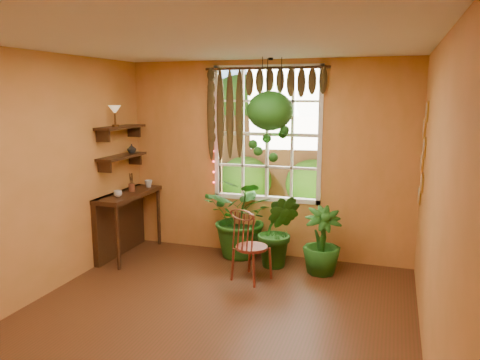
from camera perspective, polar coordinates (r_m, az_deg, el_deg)
The scene contains 23 objects.
floor at distance 4.82m, azimuth -4.28°, elevation -17.34°, with size 4.50×4.50×0.00m, color #542918.
ceiling at distance 4.29m, azimuth -4.79°, elevation 16.52°, with size 4.50×4.50×0.00m, color silver.
wall_back at distance 6.46m, azimuth 3.24°, elevation 2.47°, with size 4.00×4.00×0.00m, color #DD904B.
wall_left at distance 5.44m, azimuth -24.32°, elevation 0.06°, with size 4.50×4.50×0.00m, color #DD904B.
wall_right at distance 4.04m, azimuth 22.67°, elevation -3.15°, with size 4.50×4.50×0.00m, color #DD904B.
window at distance 6.45m, azimuth 3.34°, elevation 5.59°, with size 1.52×0.10×1.86m.
valance_vine at distance 6.33m, azimuth 2.36°, elevation 10.73°, with size 1.70×0.12×1.10m.
string_lights at distance 6.60m, azimuth -3.28°, elevation 6.13°, with size 0.03×0.03×1.54m, color #FF2633, non-canonical shape.
wall_plates at distance 5.77m, azimuth 21.37°, elevation 2.82°, with size 0.04×0.32×1.10m, color #FBF1CD, non-canonical shape.
counter_ledge at distance 6.79m, azimuth -14.12°, elevation -4.30°, with size 0.40×1.20×0.90m.
shelf_lower at distance 6.62m, azimuth -14.19°, elevation 2.79°, with size 0.25×0.90×0.04m, color #3A2210.
shelf_upper at distance 6.58m, azimuth -14.34°, elevation 6.25°, with size 0.25×0.90×0.04m, color #3A2210.
backyard at distance 10.94m, azimuth 10.83°, elevation 5.21°, with size 14.00×10.00×12.00m.
windsor_chair at distance 5.75m, azimuth 1.24°, elevation -9.30°, with size 0.51×0.52×1.05m.
potted_plant_left at distance 6.48m, azimuth 0.41°, elevation -4.53°, with size 1.03×0.89×1.14m, color #1B4B14.
potted_plant_mid at distance 6.14m, azimuth 4.67°, elevation -6.20°, with size 0.54×0.43×0.98m, color #1B4B14.
potted_plant_right at distance 6.01m, azimuth 9.95°, elevation -7.32°, with size 0.48×0.48×0.85m, color #1B4B14.
hanging_basket at distance 6.10m, azimuth 3.68°, elevation 7.62°, with size 0.60×0.60×1.33m.
cup_a at distance 6.40m, azimuth -14.66°, elevation -1.63°, with size 0.11×0.11×0.09m, color silver.
cup_b at distance 6.97m, azimuth -11.09°, elevation -0.45°, with size 0.11×0.11×0.10m, color beige.
brush_jar at distance 6.71m, azimuth -13.10°, elevation -0.29°, with size 0.09×0.09×0.32m.
shelf_vase at distance 6.81m, azimuth -13.07°, elevation 3.75°, with size 0.12×0.12×0.13m, color #B2AD99.
tiffany_lamp at distance 6.44m, azimuth -15.02°, elevation 8.13°, with size 0.17×0.17×0.28m.
Camera 1 is at (1.66, -3.93, 2.24)m, focal length 35.00 mm.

